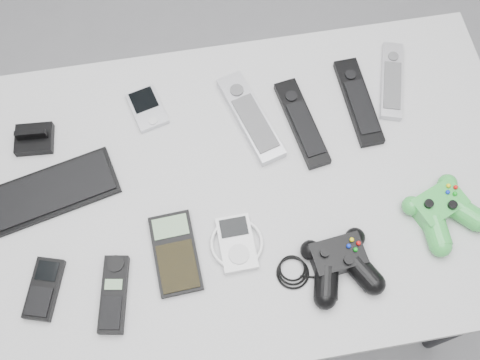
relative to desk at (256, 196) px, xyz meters
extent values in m
plane|color=slate|center=(0.00, 0.05, -0.65)|extent=(3.50, 3.50, 0.00)
cube|color=#A1A1A4|center=(0.00, 0.00, 0.05)|extent=(1.07, 0.69, 0.03)
cylinder|color=black|center=(0.49, -0.30, -0.31)|extent=(0.03, 0.03, 0.69)
cylinder|color=black|center=(-0.49, 0.30, -0.31)|extent=(0.03, 0.03, 0.69)
cylinder|color=black|center=(0.49, 0.30, -0.31)|extent=(0.03, 0.03, 0.69)
cube|color=black|center=(-0.39, 0.05, 0.07)|extent=(0.26, 0.16, 0.01)
cube|color=black|center=(-0.43, 0.17, 0.08)|extent=(0.08, 0.07, 0.04)
cube|color=#B2B2BA|center=(-0.20, 0.20, 0.07)|extent=(0.08, 0.11, 0.02)
cube|color=#B2B2BA|center=(0.01, 0.15, 0.07)|extent=(0.11, 0.22, 0.02)
cube|color=black|center=(0.11, 0.12, 0.07)|extent=(0.08, 0.21, 0.02)
cube|color=black|center=(0.24, 0.15, 0.07)|extent=(0.06, 0.21, 0.02)
cube|color=#B0AFB6|center=(0.33, 0.19, 0.07)|extent=(0.10, 0.19, 0.02)
cube|color=black|center=(-0.42, -0.14, 0.07)|extent=(0.08, 0.12, 0.02)
cube|color=black|center=(-0.29, -0.17, 0.07)|extent=(0.07, 0.14, 0.02)
cube|color=black|center=(-0.18, -0.11, 0.07)|extent=(0.09, 0.16, 0.02)
cube|color=silver|center=(-0.06, -0.11, 0.07)|extent=(0.10, 0.11, 0.02)
camera|label=1|loc=(-0.11, -0.42, 1.08)|focal=42.00mm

